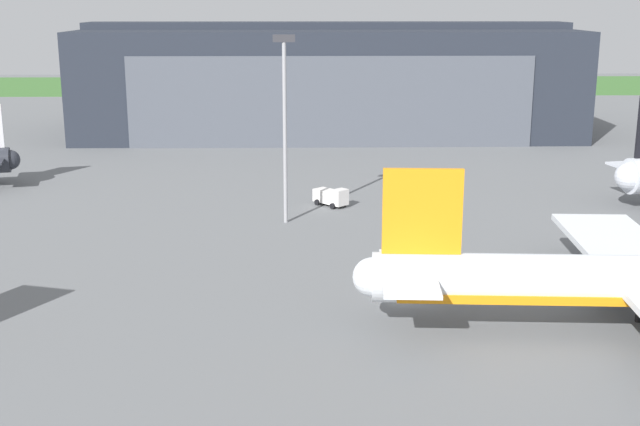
% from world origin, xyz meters
% --- Properties ---
extents(ground_plane, '(440.00, 440.00, 0.00)m').
position_xyz_m(ground_plane, '(0.00, 0.00, 0.00)').
color(ground_plane, slate).
extents(grass_field_strip, '(440.00, 56.00, 0.08)m').
position_xyz_m(grass_field_strip, '(0.00, 180.76, 0.04)').
color(grass_field_strip, '#3D6E30').
rests_on(grass_field_strip, ground_plane).
extents(maintenance_hangar, '(90.13, 38.76, 20.47)m').
position_xyz_m(maintenance_hangar, '(-3.48, 93.53, 9.77)').
color(maintenance_hangar, '#232833').
rests_on(maintenance_hangar, ground_plane).
extents(ops_van, '(4.39, 4.53, 2.29)m').
position_xyz_m(ops_van, '(-4.90, 32.68, 1.16)').
color(ops_van, white).
rests_on(ops_van, ground_plane).
extents(apron_light_mast, '(2.40, 0.50, 20.83)m').
position_xyz_m(apron_light_mast, '(-10.33, 25.10, 12.08)').
color(apron_light_mast, '#99999E').
rests_on(apron_light_mast, ground_plane).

